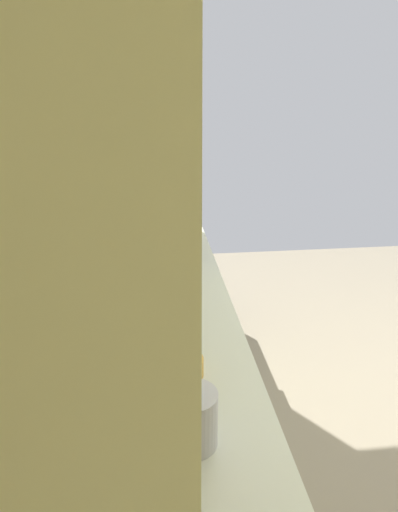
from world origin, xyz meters
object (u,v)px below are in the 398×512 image
oven_range (154,270)px  kettle (193,418)px  bowl (184,366)px  microwave (150,230)px

oven_range → kettle: (-2.14, -0.08, 0.51)m
bowl → kettle: 0.29m
microwave → kettle: size_ratio=2.64×
kettle → oven_range: bearing=2.2°
bowl → kettle: (-0.29, -0.00, 0.05)m
oven_range → bowl: size_ratio=8.44×
oven_range → bowl: (-1.85, -0.08, 0.47)m
bowl → kettle: size_ratio=0.71×
microwave → bowl: microwave is taller
oven_range → microwave: bearing=179.1°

